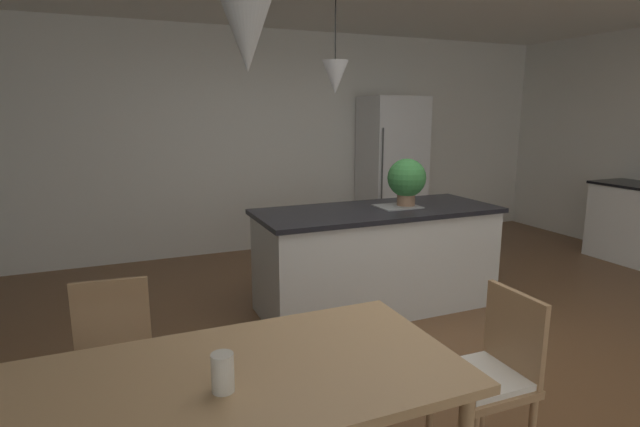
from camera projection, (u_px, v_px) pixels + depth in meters
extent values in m
cube|color=brown|center=(412.00, 359.00, 3.53)|extent=(10.00, 8.40, 0.04)
cube|color=white|center=(272.00, 142.00, 6.19)|extent=(10.00, 0.12, 2.70)
cube|color=tan|center=(225.00, 381.00, 1.86)|extent=(1.84, 0.90, 0.04)
cylinder|color=tan|center=(372.00, 376.00, 2.58)|extent=(0.06, 0.06, 0.72)
cube|color=#A87F56|center=(112.00, 376.00, 2.45)|extent=(0.44, 0.44, 0.04)
cube|color=white|center=(112.00, 369.00, 2.45)|extent=(0.39, 0.39, 0.03)
cube|color=#A87F56|center=(112.00, 318.00, 2.58)|extent=(0.38, 0.07, 0.42)
cylinder|color=#A87F56|center=(152.00, 393.00, 2.71)|extent=(0.04, 0.04, 0.41)
cylinder|color=#A87F56|center=(84.00, 403.00, 2.61)|extent=(0.04, 0.04, 0.41)
cube|color=#A87F56|center=(481.00, 383.00, 2.39)|extent=(0.41, 0.41, 0.04)
cube|color=white|center=(482.00, 376.00, 2.38)|extent=(0.37, 0.37, 0.03)
cube|color=#A87F56|center=(514.00, 333.00, 2.41)|extent=(0.04, 0.38, 0.42)
cylinder|color=#A87F56|center=(430.00, 413.00, 2.53)|extent=(0.04, 0.04, 0.41)
cylinder|color=#A87F56|center=(483.00, 399.00, 2.65)|extent=(0.04, 0.04, 0.41)
cube|color=silver|center=(376.00, 260.00, 4.34)|extent=(2.06, 0.79, 0.88)
cube|color=black|center=(378.00, 211.00, 4.26)|extent=(2.12, 0.85, 0.04)
cube|color=gray|center=(397.00, 206.00, 4.33)|extent=(0.36, 0.30, 0.01)
cube|color=silver|center=(391.00, 171.00, 6.49)|extent=(0.75, 0.64, 1.92)
cylinder|color=#4C4C4C|center=(382.00, 175.00, 6.05)|extent=(0.02, 0.02, 1.15)
cone|color=#B7B7B7|center=(247.00, 31.00, 1.64)|extent=(0.19, 0.19, 0.27)
cylinder|color=black|center=(336.00, 21.00, 3.79)|extent=(0.01, 0.01, 0.59)
cone|color=#B7B7B7|center=(335.00, 77.00, 3.88)|extent=(0.21, 0.21, 0.25)
cylinder|color=#8C664C|center=(406.00, 200.00, 4.35)|extent=(0.16, 0.16, 0.11)
sphere|color=#387F3D|center=(407.00, 178.00, 4.31)|extent=(0.34, 0.34, 0.34)
cylinder|color=silver|center=(223.00, 373.00, 1.75)|extent=(0.08, 0.08, 0.14)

